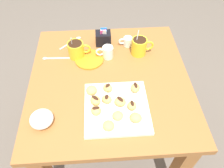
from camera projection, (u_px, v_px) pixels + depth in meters
ground_plane at (110, 139)px, 1.71m from camera, size 8.00×8.00×0.00m
dining_table at (110, 94)px, 1.27m from camera, size 0.84×0.87×0.71m
pastry_plate_square at (117, 108)px, 1.03m from camera, size 0.30×0.30×0.02m
coffee_mug_yellow_left at (76, 49)px, 1.24m from camera, size 0.13×0.09×0.14m
coffee_mug_yellow_right at (139, 46)px, 1.25m from camera, size 0.13×0.09×0.15m
cream_pitcher_white at (107, 52)px, 1.24m from camera, size 0.10×0.06×0.07m
sugar_caddy at (103, 38)px, 1.32m from camera, size 0.09×0.07×0.11m
ice_cream_bowl at (41, 118)px, 0.97m from camera, size 0.11×0.11×0.08m
chocolate_sauce_pitcher at (128, 41)px, 1.32m from camera, size 0.09×0.05×0.06m
saucer_orange_left at (89, 59)px, 1.25m from camera, size 0.16×0.16×0.01m
loose_spoon_near_saucer at (53, 58)px, 1.26m from camera, size 0.16×0.02×0.01m
loose_spoon_by_plate at (73, 41)px, 1.36m from camera, size 0.13×0.12×0.01m
beignet_0 at (92, 90)px, 1.07m from camera, size 0.06×0.06×0.03m
beignet_1 at (118, 116)px, 0.98m from camera, size 0.05×0.05×0.03m
beignet_2 at (108, 88)px, 1.08m from camera, size 0.06×0.06×0.04m
chocolate_drizzle_2 at (108, 85)px, 1.06m from camera, size 0.03×0.03×0.00m
beignet_3 at (96, 110)px, 0.99m from camera, size 0.06×0.06×0.04m
chocolate_drizzle_3 at (96, 108)px, 0.98m from camera, size 0.03×0.02×0.00m
beignet_4 at (109, 126)px, 0.95m from camera, size 0.07×0.07×0.03m
beignet_5 at (132, 106)px, 1.01m from camera, size 0.05×0.05×0.04m
chocolate_drizzle_5 at (132, 103)px, 0.99m from camera, size 0.02×0.03×0.00m
beignet_6 at (136, 118)px, 0.97m from camera, size 0.07×0.07×0.04m
beignet_7 at (95, 100)px, 1.03m from camera, size 0.07×0.07×0.04m
chocolate_drizzle_7 at (95, 98)px, 1.01m from camera, size 0.04×0.04×0.00m
beignet_8 at (120, 102)px, 1.02m from camera, size 0.07×0.07×0.04m
chocolate_drizzle_8 at (120, 99)px, 1.01m from camera, size 0.04×0.04×0.00m
beignet_9 at (135, 88)px, 1.08m from camera, size 0.06×0.06×0.04m
chocolate_drizzle_9 at (136, 85)px, 1.06m from camera, size 0.02×0.04×0.00m
beignet_10 at (107, 99)px, 1.04m from camera, size 0.06×0.06×0.03m
chocolate_drizzle_10 at (107, 97)px, 1.02m from camera, size 0.02×0.03×0.00m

